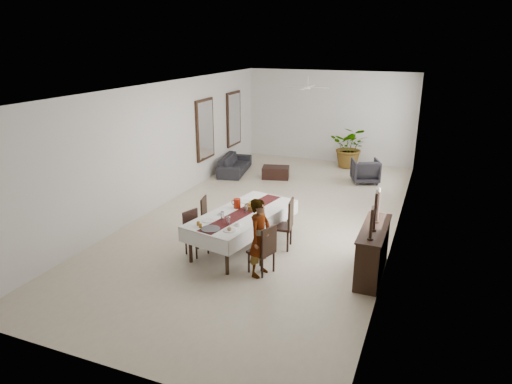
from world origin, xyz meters
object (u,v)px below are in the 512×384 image
object	(u,v)px
red_pitcher	(237,203)
woman	(260,238)
sideboard_body	(372,252)
dining_table_top	(243,214)
sofa	(235,164)

from	to	relation	value
red_pitcher	woman	bearing A→B (deg)	-50.22
woman	sideboard_body	bearing A→B (deg)	-58.48
sideboard_body	dining_table_top	bearing A→B (deg)	175.18
red_pitcher	woman	distance (m)	1.56
dining_table_top	red_pitcher	distance (m)	0.33
woman	red_pitcher	bearing A→B (deg)	49.87
sideboard_body	sofa	bearing A→B (deg)	134.42
dining_table_top	woman	distance (m)	1.26
red_pitcher	sofa	size ratio (longest dim) A/B	0.11
dining_table_top	sideboard_body	xyz separation A→B (m)	(2.73, -0.23, -0.28)
red_pitcher	sofa	world-z (taller)	red_pitcher
dining_table_top	woman	world-z (taller)	woman
red_pitcher	woman	xyz separation A→B (m)	(1.00, -1.20, -0.13)
dining_table_top	sofa	bearing A→B (deg)	127.65
dining_table_top	red_pitcher	xyz separation A→B (m)	(-0.22, 0.20, 0.14)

